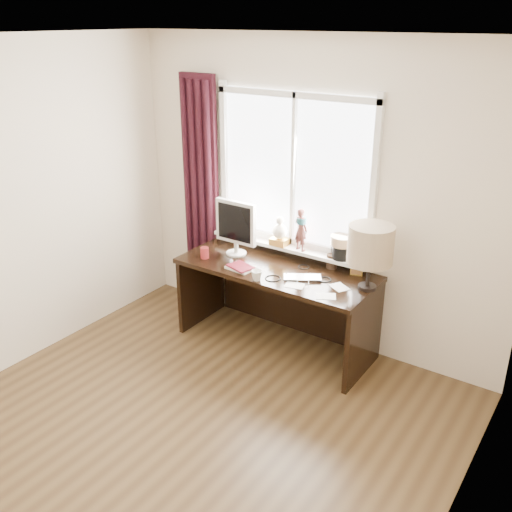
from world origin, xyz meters
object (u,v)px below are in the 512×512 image
Objects in this scene: laptop at (303,278)px; table_lamp at (371,245)px; desk at (282,289)px; red_cup at (205,253)px; monitor at (236,225)px; mug at (257,275)px.

table_lamp is at bearing -17.96° from laptop.
table_lamp reaches higher than desk.
red_cup is 0.37m from monitor.
red_cup is 0.20× the size of monitor.
desk is (-0.00, 0.40, -0.29)m from mug.
laptop is 0.18× the size of desk.
desk is at bearing 90.60° from mug.
monitor is at bearing 138.45° from laptop.
mug is 0.18× the size of table_lamp.
mug is 0.49m from desk.
table_lamp is (1.26, 0.00, 0.09)m from monitor.
red_cup is (-0.93, -0.10, 0.04)m from laptop.
laptop is 0.93m from red_cup.
mug is at bearing -89.40° from desk.
laptop is at bearing -9.37° from monitor.
mug is at bearing -10.91° from red_cup.
desk is 3.27× the size of table_lamp.
red_cup is 1.48m from table_lamp.
table_lamp is at bearing 9.18° from red_cup.
desk is 1.01m from table_lamp.
table_lamp is (0.50, 0.13, 0.35)m from laptop.
red_cup is 0.06× the size of desk.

